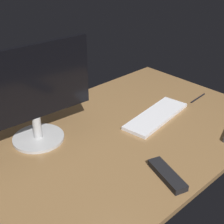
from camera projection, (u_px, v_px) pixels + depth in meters
desk at (111, 139)px, 131.07cm from camera, size 140.00×84.00×2.00cm
monitor at (32, 92)px, 119.14cm from camera, size 48.58×20.51×38.87cm
keyboard at (156, 116)px, 144.17cm from camera, size 37.47×17.06×1.52cm
tv_remote at (167, 175)px, 108.51cm from camera, size 10.15×18.09×2.28cm
pen at (198, 98)px, 160.68cm from camera, size 13.10×1.72×0.72cm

